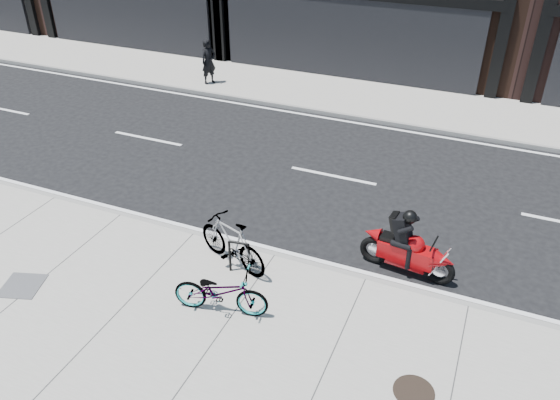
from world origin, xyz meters
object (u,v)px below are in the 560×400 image
at_px(motorcycle, 412,250).
at_px(manhole_cover, 414,391).
at_px(bike_rack, 239,255).
at_px(bicycle_rear, 232,242).
at_px(bicycle_front, 221,292).
at_px(utility_grate, 22,286).
at_px(pedestrian, 209,62).

relative_size(motorcycle, manhole_cover, 3.06).
bearing_deg(bike_rack, motorcycle, 24.90).
relative_size(bike_rack, motorcycle, 0.37).
height_order(bicycle_rear, manhole_cover, bicycle_rear).
bearing_deg(bicycle_front, bicycle_rear, 6.82).
bearing_deg(bicycle_rear, bike_rack, 73.70).
xyz_separation_m(bicycle_front, bicycle_rear, (-0.45, 1.32, 0.09)).
distance_m(manhole_cover, utility_grate, 7.66).
relative_size(bicycle_front, pedestrian, 1.08).
bearing_deg(manhole_cover, bike_rack, 157.72).
relative_size(motorcycle, utility_grate, 2.69).
distance_m(bicycle_front, bicycle_rear, 1.40).
relative_size(bicycle_front, bicycle_rear, 0.96).
bearing_deg(bike_rack, pedestrian, 122.32).
xyz_separation_m(bicycle_front, utility_grate, (-3.97, -0.93, -0.46)).
bearing_deg(manhole_cover, bicycle_rear, 156.81).
bearing_deg(utility_grate, bicycle_front, 13.19).
height_order(pedestrian, manhole_cover, pedestrian).
height_order(bicycle_front, utility_grate, bicycle_front).
distance_m(bike_rack, utility_grate, 4.33).
xyz_separation_m(motorcycle, manhole_cover, (0.71, -3.05, -0.47)).
bearing_deg(bicycle_rear, bicycle_front, 38.10).
height_order(bicycle_front, pedestrian, pedestrian).
xyz_separation_m(manhole_cover, utility_grate, (-7.64, -0.49, 0.00)).
xyz_separation_m(bike_rack, manhole_cover, (3.87, -1.58, -0.44)).
xyz_separation_m(pedestrian, utility_grate, (2.28, -11.65, -0.82)).
distance_m(motorcycle, utility_grate, 7.80).
bearing_deg(motorcycle, bike_rack, -148.59).
bearing_deg(bicycle_rear, motorcycle, 130.14).
relative_size(bike_rack, utility_grate, 1.01).
bearing_deg(bicycle_rear, manhole_cover, 86.22).
xyz_separation_m(bicycle_rear, utility_grate, (-3.53, -2.26, -0.55)).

